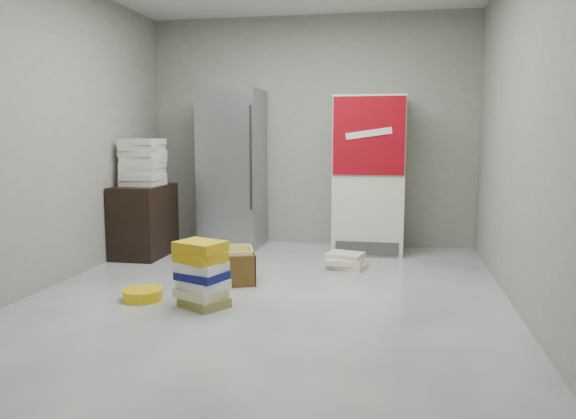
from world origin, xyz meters
The scene contains 10 objects.
ground centered at (0.00, 0.00, 0.00)m, with size 5.00×5.00×0.00m, color silver.
room_shell centered at (0.00, 0.00, 1.80)m, with size 4.04×5.04×2.82m.
steel_fridge centered at (-0.90, 2.13, 0.95)m, with size 0.70×0.72×1.90m.
coke_cooler centered at (0.75, 2.12, 0.90)m, with size 0.80×0.73×1.80m.
wood_shelf centered at (-1.73, 1.40, 0.40)m, with size 0.50×0.80×0.80m, color black.
supply_box_stack centered at (-1.72, 1.40, 1.06)m, with size 0.43×0.43×0.52m.
phonebook_stack_main centered at (-0.45, -0.29, 0.26)m, with size 0.48×0.44×0.53m.
phonebook_stack_side centered at (0.57, 1.20, 0.08)m, with size 0.44×0.37×0.16m.
cardboard_box centered at (-0.42, 0.46, 0.13)m, with size 0.52×0.52×0.33m.
bucket_lid centered at (-1.00, -0.21, 0.04)m, with size 0.33×0.33×0.09m, color yellow.
Camera 1 is at (1.04, -4.44, 1.37)m, focal length 35.00 mm.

